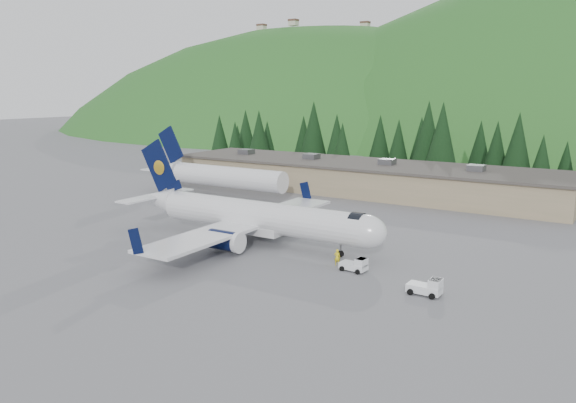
{
  "coord_description": "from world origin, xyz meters",
  "views": [
    {
      "loc": [
        36.6,
        -52.14,
        17.63
      ],
      "look_at": [
        0.0,
        6.0,
        4.0
      ],
      "focal_mm": 35.0,
      "sensor_mm": 36.0,
      "label": 1
    }
  ],
  "objects_px": {
    "second_airliner": "(215,175)",
    "baggage_tug_a": "(356,265)",
    "airliner": "(253,217)",
    "ramp_worker": "(337,257)",
    "baggage_tug_b": "(427,287)",
    "terminal_building": "(360,177)"
  },
  "relations": [
    {
      "from": "baggage_tug_b",
      "to": "terminal_building",
      "type": "distance_m",
      "value": 51.85
    },
    {
      "from": "baggage_tug_b",
      "to": "airliner",
      "type": "bearing_deg",
      "value": 165.98
    },
    {
      "from": "second_airliner",
      "to": "terminal_building",
      "type": "distance_m",
      "value": 25.55
    },
    {
      "from": "second_airliner",
      "to": "ramp_worker",
      "type": "relative_size",
      "value": 15.96
    },
    {
      "from": "airliner",
      "to": "terminal_building",
      "type": "relative_size",
      "value": 0.49
    },
    {
      "from": "baggage_tug_a",
      "to": "airliner",
      "type": "bearing_deg",
      "value": 171.27
    },
    {
      "from": "second_airliner",
      "to": "baggage_tug_b",
      "type": "bearing_deg",
      "value": -30.93
    },
    {
      "from": "airliner",
      "to": "ramp_worker",
      "type": "bearing_deg",
      "value": -12.82
    },
    {
      "from": "second_airliner",
      "to": "baggage_tug_b",
      "type": "xyz_separation_m",
      "value": [
        47.01,
        -28.16,
        -2.62
      ]
    },
    {
      "from": "baggage_tug_a",
      "to": "baggage_tug_b",
      "type": "height_order",
      "value": "baggage_tug_b"
    },
    {
      "from": "terminal_building",
      "to": "ramp_worker",
      "type": "height_order",
      "value": "terminal_building"
    },
    {
      "from": "second_airliner",
      "to": "airliner",
      "type": "bearing_deg",
      "value": -42.63
    },
    {
      "from": "airliner",
      "to": "ramp_worker",
      "type": "relative_size",
      "value": 20.07
    },
    {
      "from": "airliner",
      "to": "baggage_tug_b",
      "type": "distance_m",
      "value": 24.03
    },
    {
      "from": "baggage_tug_a",
      "to": "baggage_tug_b",
      "type": "distance_m",
      "value": 8.59
    },
    {
      "from": "terminal_building",
      "to": "ramp_worker",
      "type": "relative_size",
      "value": 41.2
    },
    {
      "from": "second_airliner",
      "to": "baggage_tug_a",
      "type": "height_order",
      "value": "second_airliner"
    },
    {
      "from": "ramp_worker",
      "to": "terminal_building",
      "type": "bearing_deg",
      "value": -87.07
    },
    {
      "from": "second_airliner",
      "to": "baggage_tug_a",
      "type": "xyz_separation_m",
      "value": [
        38.84,
        -25.52,
        -2.68
      ]
    },
    {
      "from": "ramp_worker",
      "to": "baggage_tug_a",
      "type": "bearing_deg",
      "value": 143.96
    },
    {
      "from": "airliner",
      "to": "ramp_worker",
      "type": "height_order",
      "value": "airliner"
    },
    {
      "from": "baggage_tug_a",
      "to": "baggage_tug_b",
      "type": "bearing_deg",
      "value": -13.43
    }
  ]
}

